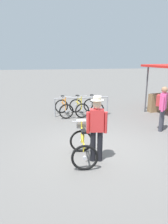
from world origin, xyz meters
TOP-DOWN VIEW (x-y plane):
  - ground_plane at (0.00, 0.00)m, footprint 80.00×80.00m
  - bike_rack_rail at (0.20, 3.61)m, footprint 2.51×0.07m
  - racked_bike_orange at (-0.60, 3.79)m, footprint 0.80×1.19m
  - racked_bike_yellow at (0.10, 3.79)m, footprint 0.81×1.18m
  - racked_bike_black at (0.80, 3.79)m, footprint 0.79×1.15m
  - featured_bicycle at (-0.50, -0.55)m, footprint 0.75×1.21m
  - person_with_featured_bike at (-0.16, -0.72)m, footprint 0.52×0.32m
  - pedestrian_with_backpack at (2.74, 1.12)m, footprint 0.46×0.47m

SIDE VIEW (x-z plane):
  - ground_plane at x=0.00m, z-range 0.00..0.00m
  - racked_bike_orange at x=-0.60m, z-range -0.12..0.86m
  - racked_bike_yellow at x=0.10m, z-range -0.12..0.86m
  - racked_bike_black at x=0.80m, z-range -0.12..0.85m
  - featured_bicycle at x=-0.50m, z-range -0.04..0.93m
  - bike_rack_rail at x=0.20m, z-range 0.20..1.08m
  - pedestrian_with_backpack at x=2.74m, z-range 0.12..1.76m
  - person_with_featured_bike at x=-0.16m, z-range 0.09..1.81m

